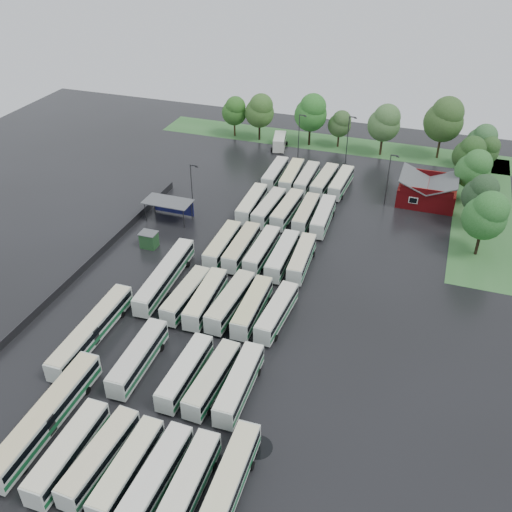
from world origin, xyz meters
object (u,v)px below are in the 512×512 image
(artic_bus_west_a, at_px, (47,416))
(minibus, at_px, (279,141))
(brick_building, at_px, (427,193))
(artic_bus_east, at_px, (221,502))

(artic_bus_west_a, distance_m, minibus, 81.48)
(minibus, bearing_deg, brick_building, -37.95)
(artic_bus_east, height_order, minibus, artic_bus_east)
(brick_building, height_order, minibus, brick_building)
(brick_building, relative_size, artic_bus_west_a, 0.58)
(artic_bus_east, bearing_deg, minibus, 101.99)
(artic_bus_east, bearing_deg, artic_bus_west_a, 169.61)
(artic_bus_west_a, xyz_separation_m, minibus, (0.37, 81.48, -0.18))
(brick_building, relative_size, artic_bus_east, 0.59)
(artic_bus_east, relative_size, minibus, 2.45)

